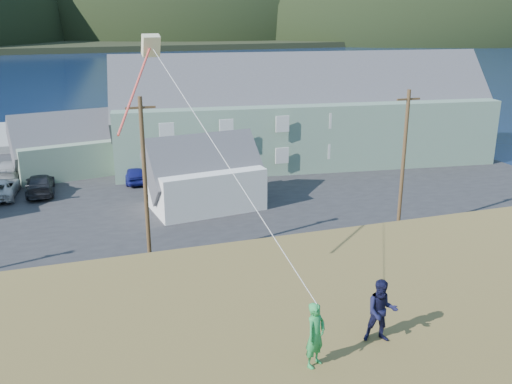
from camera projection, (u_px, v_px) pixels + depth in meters
ground at (154, 280)px, 31.78m from camera, size 900.00×900.00×0.00m
grass_strip at (159, 295)px, 29.96m from camera, size 110.00×8.00×0.10m
waterfront_lot at (123, 190)px, 47.12m from camera, size 72.00×36.00×0.12m
wharf at (50, 134)px, 66.00m from camera, size 26.00×14.00×0.90m
far_shore at (68, 31)px, 329.59m from camera, size 900.00×320.00×2.00m
far_hills at (142, 32)px, 294.12m from camera, size 760.00×265.00×143.00m
lodge at (303, 112)px, 54.80m from camera, size 36.83×14.52×12.61m
shed_white at (204, 175)px, 42.51m from camera, size 8.94×6.51×6.66m
shed_palegreen_far at (71, 145)px, 51.34m from camera, size 11.00×7.44×6.83m
utility_poles at (136, 188)px, 31.46m from camera, size 34.37×0.24×9.89m
parked_cars at (17, 177)px, 47.99m from camera, size 19.86×12.30×1.55m
kite_flyer_green at (315, 335)px, 11.98m from camera, size 0.64×0.58×1.47m
kite_flyer_navy at (381, 311)px, 12.87m from camera, size 0.88×0.78×1.52m
kite_rig at (150, 54)px, 14.72m from camera, size 1.78×3.20×8.00m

